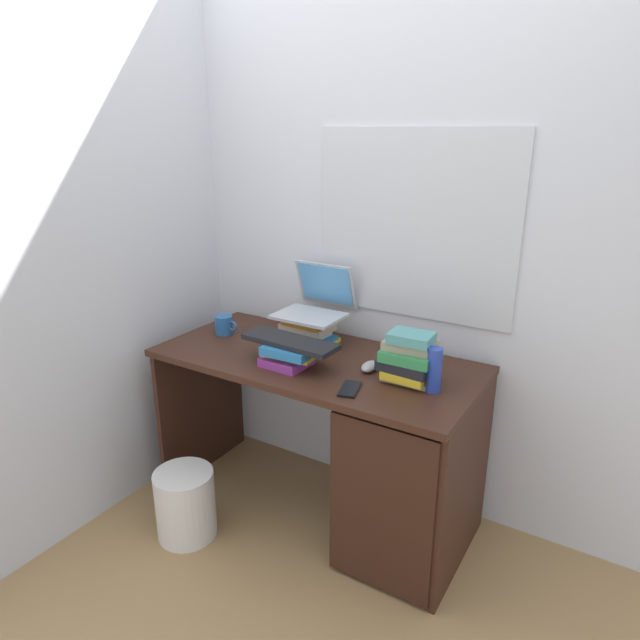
# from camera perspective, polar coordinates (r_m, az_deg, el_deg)

# --- Properties ---
(ground_plane) EXTENTS (6.00, 6.00, 0.00)m
(ground_plane) POSITION_cam_1_polar(r_m,az_deg,el_deg) (2.82, -0.41, -18.62)
(ground_plane) COLOR #9E7A4C
(wall_back) EXTENTS (6.00, 0.06, 2.60)m
(wall_back) POSITION_cam_1_polar(r_m,az_deg,el_deg) (2.59, 3.98, 9.60)
(wall_back) COLOR silver
(wall_back) RESTS_ON ground
(wall_left) EXTENTS (0.05, 6.00, 2.60)m
(wall_left) POSITION_cam_1_polar(r_m,az_deg,el_deg) (2.82, -15.77, 9.72)
(wall_left) COLOR silver
(wall_left) RESTS_ON ground
(desk) EXTENTS (1.41, 0.65, 0.78)m
(desk) POSITION_cam_1_polar(r_m,az_deg,el_deg) (2.42, 6.72, -13.58)
(desk) COLOR #381E14
(desk) RESTS_ON ground
(book_stack_tall) EXTENTS (0.24, 0.21, 0.13)m
(book_stack_tall) POSITION_cam_1_polar(r_m,az_deg,el_deg) (2.58, -1.13, -1.00)
(book_stack_tall) COLOR yellow
(book_stack_tall) RESTS_ON desk
(book_stack_keyboard_riser) EXTENTS (0.24, 0.19, 0.09)m
(book_stack_keyboard_riser) POSITION_cam_1_polar(r_m,az_deg,el_deg) (2.34, -3.14, -3.52)
(book_stack_keyboard_riser) COLOR #8C338C
(book_stack_keyboard_riser) RESTS_ON desk
(book_stack_side) EXTENTS (0.22, 0.19, 0.21)m
(book_stack_side) POSITION_cam_1_polar(r_m,az_deg,el_deg) (2.20, 9.09, -3.93)
(book_stack_side) COLOR gray
(book_stack_side) RESTS_ON desk
(laptop) EXTENTS (0.30, 0.31, 0.23)m
(laptop) POSITION_cam_1_polar(r_m,az_deg,el_deg) (2.58, -0.41, 1.81)
(laptop) COLOR #B7BABF
(laptop) RESTS_ON book_stack_tall
(keyboard) EXTENTS (0.43, 0.16, 0.02)m
(keyboard) POSITION_cam_1_polar(r_m,az_deg,el_deg) (2.32, -3.08, -2.21)
(keyboard) COLOR black
(keyboard) RESTS_ON book_stack_keyboard_riser
(computer_mouse) EXTENTS (0.06, 0.10, 0.04)m
(computer_mouse) POSITION_cam_1_polar(r_m,az_deg,el_deg) (2.31, 5.12, -4.74)
(computer_mouse) COLOR #A5A8AD
(computer_mouse) RESTS_ON desk
(mug) EXTENTS (0.12, 0.08, 0.09)m
(mug) POSITION_cam_1_polar(r_m,az_deg,el_deg) (2.73, -9.76, -0.50)
(mug) COLOR #265999
(mug) RESTS_ON desk
(water_bottle) EXTENTS (0.06, 0.06, 0.17)m
(water_bottle) POSITION_cam_1_polar(r_m,az_deg,el_deg) (2.14, 11.56, -5.02)
(water_bottle) COLOR #263FA5
(water_bottle) RESTS_ON desk
(cell_phone) EXTENTS (0.10, 0.15, 0.01)m
(cell_phone) POSITION_cam_1_polar(r_m,az_deg,el_deg) (2.14, 3.06, -7.05)
(cell_phone) COLOR black
(cell_phone) RESTS_ON desk
(wastebasket) EXTENTS (0.26, 0.26, 0.31)m
(wastebasket) POSITION_cam_1_polar(r_m,az_deg,el_deg) (2.65, -13.57, -17.78)
(wastebasket) COLOR silver
(wastebasket) RESTS_ON ground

